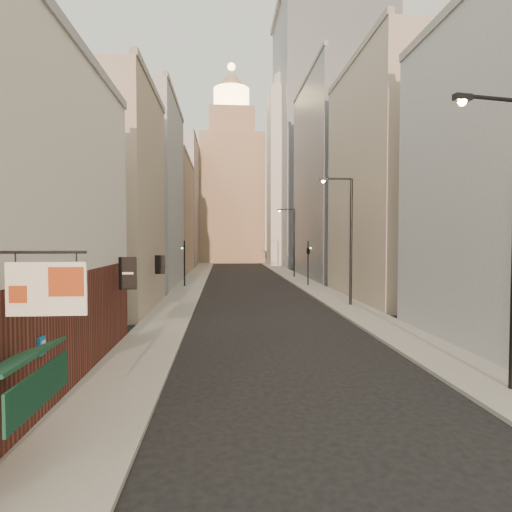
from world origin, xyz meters
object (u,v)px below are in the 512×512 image
(traffic_light_left, at_px, (184,254))
(traffic_light_right, at_px, (308,251))
(clock_tower, at_px, (232,184))
(white_tower, at_px, (289,171))
(streetlamp_mid, at_px, (348,233))
(streetlamp_near, at_px, (509,227))
(streetlamp_far, at_px, (293,238))

(traffic_light_left, relative_size, traffic_light_right, 1.00)
(clock_tower, distance_m, white_tower, 17.83)
(streetlamp_mid, bearing_deg, clock_tower, 97.33)
(streetlamp_near, xyz_separation_m, streetlamp_far, (-0.18, 43.14, -0.31))
(streetlamp_near, height_order, streetlamp_mid, streetlamp_mid)
(white_tower, bearing_deg, traffic_light_left, -114.27)
(white_tower, bearing_deg, streetlamp_mid, -93.80)
(streetlamp_near, height_order, streetlamp_far, streetlamp_near)
(streetlamp_mid, distance_m, streetlamp_far, 24.64)
(streetlamp_mid, distance_m, traffic_light_left, 19.76)
(traffic_light_left, bearing_deg, white_tower, -134.14)
(white_tower, bearing_deg, traffic_light_right, -95.57)
(white_tower, xyz_separation_m, traffic_light_right, (-3.72, -38.15, -14.77))
(streetlamp_far, xyz_separation_m, traffic_light_right, (-0.03, -10.74, -1.42))
(streetlamp_far, relative_size, traffic_light_left, 1.84)
(streetlamp_mid, bearing_deg, streetlamp_far, 91.35)
(clock_tower, distance_m, traffic_light_right, 54.44)
(streetlamp_near, relative_size, streetlamp_mid, 1.00)
(traffic_light_right, bearing_deg, clock_tower, -99.68)
(clock_tower, xyz_separation_m, white_tower, (11.00, -14.00, 0.97))
(streetlamp_far, bearing_deg, clock_tower, 113.85)
(streetlamp_far, bearing_deg, traffic_light_left, -128.16)
(streetlamp_far, bearing_deg, streetlamp_mid, -75.63)
(traffic_light_left, distance_m, traffic_light_right, 13.36)
(white_tower, bearing_deg, clock_tower, 128.16)
(traffic_light_left, xyz_separation_m, traffic_light_right, (13.35, -0.28, 0.25))
(streetlamp_far, distance_m, traffic_light_left, 17.07)
(clock_tower, relative_size, white_tower, 1.08)
(white_tower, distance_m, traffic_light_right, 41.08)
(streetlamp_far, relative_size, traffic_light_right, 1.84)
(white_tower, height_order, traffic_light_left, white_tower)
(streetlamp_near, distance_m, streetlamp_mid, 18.51)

